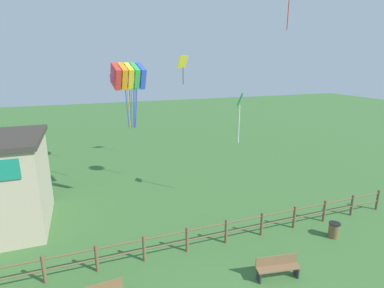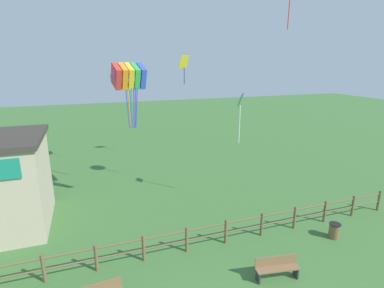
% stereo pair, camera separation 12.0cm
% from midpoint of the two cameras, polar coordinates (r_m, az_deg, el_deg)
% --- Properties ---
extents(wooden_fence, '(21.35, 0.14, 1.21)m').
position_cam_midpoint_polar(wooden_fence, '(14.22, 3.08, -16.71)').
color(wooden_fence, brown).
rests_on(wooden_fence, ground_plane).
extents(park_bench_near_fence, '(1.78, 0.68, 0.91)m').
position_cam_midpoint_polar(park_bench_near_fence, '(13.06, 16.15, -21.56)').
color(park_bench_near_fence, brown).
rests_on(park_bench_near_fence, ground_plane).
extents(trash_bin, '(0.54, 0.54, 0.75)m').
position_cam_midpoint_polar(trash_bin, '(16.53, 25.67, -14.66)').
color(trash_bin, brown).
rests_on(trash_bin, ground_plane).
extents(kite_rainbow_parafoil, '(2.12, 1.65, 3.50)m').
position_cam_midpoint_polar(kite_rainbow_parafoil, '(16.50, -11.75, 12.49)').
color(kite_rainbow_parafoil, '#E54C8C').
extents(kite_green_diamond, '(0.47, 0.62, 2.84)m').
position_cam_midpoint_polar(kite_green_diamond, '(17.09, 9.35, 6.50)').
color(kite_green_diamond, green).
extents(kite_yellow_diamond, '(0.87, 0.67, 2.22)m').
position_cam_midpoint_polar(kite_yellow_diamond, '(24.28, -1.36, 14.96)').
color(kite_yellow_diamond, yellow).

